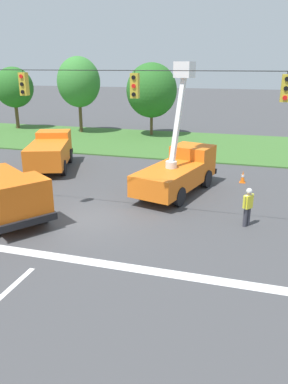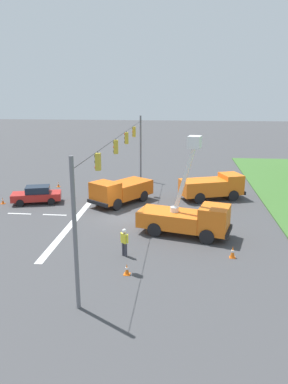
% 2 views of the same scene
% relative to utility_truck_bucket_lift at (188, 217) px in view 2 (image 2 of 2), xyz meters
% --- Properties ---
extents(ground_plane, '(200.00, 200.00, 0.00)m').
position_rel_utility_truck_bucket_lift_xyz_m(ground_plane, '(-3.30, -5.13, -1.34)').
color(ground_plane, '#424244').
extents(lane_markings, '(17.60, 15.25, 0.01)m').
position_rel_utility_truck_bucket_lift_xyz_m(lane_markings, '(-3.30, -10.24, -1.34)').
color(lane_markings, silver).
rests_on(lane_markings, ground).
extents(signal_gantry, '(26.20, 0.33, 7.20)m').
position_rel_utility_truck_bucket_lift_xyz_m(signal_gantry, '(-3.27, -5.13, 3.24)').
color(signal_gantry, slate).
rests_on(signal_gantry, ground).
extents(utility_truck_bucket_lift, '(3.88, 6.79, 6.97)m').
position_rel_utility_truck_bucket_lift_xyz_m(utility_truck_bucket_lift, '(0.00, 0.00, 0.00)').
color(utility_truck_bucket_lift, orange).
rests_on(utility_truck_bucket_lift, ground).
extents(utility_truck_support_near, '(6.33, 5.46, 2.26)m').
position_rel_utility_truck_bucket_lift_xyz_m(utility_truck_support_near, '(-7.07, -5.90, -0.15)').
color(utility_truck_support_near, orange).
rests_on(utility_truck_support_near, ground).
extents(utility_truck_support_far, '(4.18, 6.28, 2.29)m').
position_rel_utility_truck_bucket_lift_xyz_m(utility_truck_support_far, '(-9.38, 2.41, -0.12)').
color(utility_truck_support_far, orange).
rests_on(utility_truck_support_far, ground).
extents(sedan_red, '(2.86, 4.62, 1.56)m').
position_rel_utility_truck_bucket_lift_xyz_m(sedan_red, '(-6.39, -13.42, -0.55)').
color(sedan_red, red).
rests_on(sedan_red, ground).
extents(road_worker, '(0.44, 0.54, 1.77)m').
position_rel_utility_truck_bucket_lift_xyz_m(road_worker, '(3.84, -3.86, -0.34)').
color(road_worker, '#383842').
rests_on(road_worker, ground).
extents(traffic_cone_foreground_right, '(0.36, 0.36, 0.71)m').
position_rel_utility_truck_bucket_lift_xyz_m(traffic_cone_foreground_right, '(-12.34, -8.77, -0.99)').
color(traffic_cone_foreground_right, orange).
rests_on(traffic_cone_foreground_right, ground).
extents(traffic_cone_mid_right, '(0.36, 0.36, 0.65)m').
position_rel_utility_truck_bucket_lift_xyz_m(traffic_cone_mid_right, '(6.24, -3.36, -1.03)').
color(traffic_cone_mid_right, orange).
rests_on(traffic_cone_mid_right, ground).
extents(traffic_cone_near_bucket, '(0.36, 0.36, 0.59)m').
position_rel_utility_truck_bucket_lift_xyz_m(traffic_cone_near_bucket, '(-5.82, -16.40, -1.07)').
color(traffic_cone_near_bucket, orange).
rests_on(traffic_cone_near_bucket, ground).
extents(traffic_cone_lane_edge_b, '(0.36, 0.36, 0.60)m').
position_rel_utility_truck_bucket_lift_xyz_m(traffic_cone_lane_edge_b, '(-12.23, -13.41, -1.06)').
color(traffic_cone_lane_edge_b, orange).
rests_on(traffic_cone_lane_edge_b, ground).
extents(traffic_cone_far_left, '(0.36, 0.36, 0.75)m').
position_rel_utility_truck_bucket_lift_xyz_m(traffic_cone_far_left, '(3.43, 2.71, -0.97)').
color(traffic_cone_far_left, orange).
rests_on(traffic_cone_far_left, ground).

